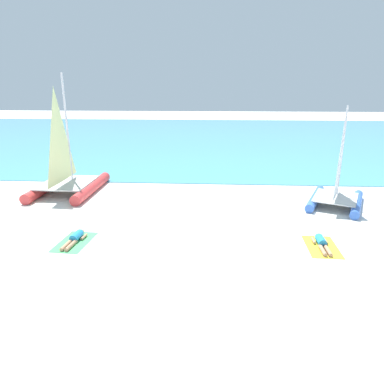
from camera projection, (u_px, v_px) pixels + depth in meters
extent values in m
plane|color=white|center=(198.00, 185.00, 20.92)|extent=(120.00, 120.00, 0.00)
cube|color=#4C9EB7|center=(206.00, 137.00, 40.13)|extent=(120.00, 40.00, 0.05)
cylinder|color=#CC3838|center=(47.00, 187.00, 19.55)|extent=(0.63, 4.81, 0.55)
cylinder|color=#CC3838|center=(92.00, 188.00, 19.37)|extent=(0.63, 4.81, 0.55)
cube|color=silver|center=(67.00, 183.00, 19.15)|extent=(2.57, 3.11, 0.07)
cylinder|color=silver|center=(67.00, 129.00, 18.98)|extent=(0.11, 0.11, 5.72)
pyramid|color=#EAEA99|center=(58.00, 135.00, 17.95)|extent=(0.11, 2.52, 4.80)
cylinder|color=blue|center=(315.00, 198.00, 17.75)|extent=(1.83, 3.51, 0.42)
cylinder|color=blue|center=(357.00, 204.00, 16.93)|extent=(1.83, 3.51, 0.42)
cube|color=silver|center=(336.00, 197.00, 17.12)|extent=(2.68, 2.90, 0.05)
cylinder|color=silver|center=(342.00, 152.00, 16.94)|extent=(0.09, 0.09, 4.34)
pyramid|color=white|center=(340.00, 158.00, 16.25)|extent=(0.80, 1.77, 3.65)
cube|color=#4CB266|center=(75.00, 242.00, 13.30)|extent=(1.25, 1.98, 0.01)
cylinder|color=#268CCC|center=(77.00, 236.00, 13.44)|extent=(0.35, 0.64, 0.30)
sphere|color=tan|center=(81.00, 232.00, 13.83)|extent=(0.22, 0.22, 0.22)
cylinder|color=tan|center=(66.00, 245.00, 12.86)|extent=(0.20, 0.79, 0.14)
cylinder|color=tan|center=(71.00, 245.00, 12.84)|extent=(0.20, 0.79, 0.14)
cylinder|color=tan|center=(73.00, 236.00, 13.64)|extent=(0.14, 0.46, 0.10)
cylinder|color=tan|center=(84.00, 237.00, 13.58)|extent=(0.14, 0.46, 0.10)
cube|color=yellow|center=(322.00, 247.00, 12.91)|extent=(1.16, 1.94, 0.01)
cylinder|color=#268CCC|center=(321.00, 240.00, 13.05)|extent=(0.32, 0.63, 0.30)
sphere|color=tan|center=(318.00, 236.00, 13.44)|extent=(0.22, 0.22, 0.22)
cylinder|color=tan|center=(323.00, 250.00, 12.46)|extent=(0.17, 0.78, 0.14)
cylinder|color=tan|center=(328.00, 250.00, 12.45)|extent=(0.17, 0.78, 0.14)
cylinder|color=tan|center=(313.00, 241.00, 13.25)|extent=(0.12, 0.45, 0.10)
cylinder|color=tan|center=(326.00, 241.00, 13.21)|extent=(0.12, 0.45, 0.10)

